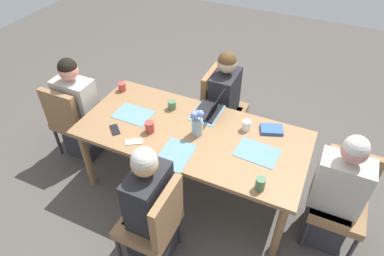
{
  "coord_description": "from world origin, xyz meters",
  "views": [
    {
      "loc": [
        0.97,
        -2.11,
        2.79
      ],
      "look_at": [
        0.0,
        0.0,
        0.8
      ],
      "focal_mm": 31.68,
      "sensor_mm": 36.0,
      "label": 1
    }
  ],
  "objects_px": {
    "coffee_mug_centre_left": "(172,105)",
    "chair_far_left_mid": "(219,104)",
    "dining_table": "(192,138)",
    "person_head_left_left_far": "(80,114)",
    "coffee_mug_far_left": "(150,127)",
    "phone_black": "(115,130)",
    "person_near_left_near": "(151,210)",
    "chair_head_left_left_far": "(72,118)",
    "flower_vase": "(197,123)",
    "person_far_left_mid": "(224,107)",
    "phone_silver": "(134,142)",
    "laptop_far_left_mid": "(210,109)",
    "coffee_mug_centre_right": "(260,184)",
    "coffee_mug_near_right": "(246,125)",
    "book_red_cover": "(272,129)",
    "chair_near_left_near": "(155,221)",
    "chair_head_right_right_near": "(342,196)",
    "coffee_mug_near_left": "(122,87)",
    "person_head_right_right_near": "(335,198)"
  },
  "relations": [
    {
      "from": "chair_near_left_near",
      "to": "book_red_cover",
      "type": "bearing_deg",
      "value": 62.67
    },
    {
      "from": "coffee_mug_near_left",
      "to": "phone_silver",
      "type": "relative_size",
      "value": 0.58
    },
    {
      "from": "chair_head_left_left_far",
      "to": "chair_near_left_near",
      "type": "bearing_deg",
      "value": -27.35
    },
    {
      "from": "person_near_left_near",
      "to": "chair_head_right_right_near",
      "type": "xyz_separation_m",
      "value": [
        1.38,
        0.82,
        -0.03
      ]
    },
    {
      "from": "chair_far_left_mid",
      "to": "person_head_left_left_far",
      "type": "distance_m",
      "value": 1.53
    },
    {
      "from": "person_head_right_right_near",
      "to": "chair_far_left_mid",
      "type": "bearing_deg",
      "value": 147.8
    },
    {
      "from": "coffee_mug_centre_left",
      "to": "phone_silver",
      "type": "height_order",
      "value": "coffee_mug_centre_left"
    },
    {
      "from": "coffee_mug_near_right",
      "to": "book_red_cover",
      "type": "height_order",
      "value": "coffee_mug_near_right"
    },
    {
      "from": "chair_head_left_left_far",
      "to": "coffee_mug_far_left",
      "type": "relative_size",
      "value": 8.38
    },
    {
      "from": "coffee_mug_centre_left",
      "to": "chair_far_left_mid",
      "type": "bearing_deg",
      "value": 64.1
    },
    {
      "from": "phone_black",
      "to": "phone_silver",
      "type": "xyz_separation_m",
      "value": [
        0.25,
        -0.07,
        0.0
      ]
    },
    {
      "from": "person_far_left_mid",
      "to": "coffee_mug_near_right",
      "type": "xyz_separation_m",
      "value": [
        0.4,
        -0.53,
        0.28
      ]
    },
    {
      "from": "flower_vase",
      "to": "chair_far_left_mid",
      "type": "bearing_deg",
      "value": 96.44
    },
    {
      "from": "chair_near_left_near",
      "to": "book_red_cover",
      "type": "xyz_separation_m",
      "value": [
        0.59,
        1.15,
        0.27
      ]
    },
    {
      "from": "phone_silver",
      "to": "person_head_left_left_far",
      "type": "bearing_deg",
      "value": 127.12
    },
    {
      "from": "person_head_right_right_near",
      "to": "chair_head_left_left_far",
      "type": "bearing_deg",
      "value": -178.89
    },
    {
      "from": "coffee_mug_near_left",
      "to": "coffee_mug_near_right",
      "type": "distance_m",
      "value": 1.39
    },
    {
      "from": "chair_near_left_near",
      "to": "person_head_right_right_near",
      "type": "xyz_separation_m",
      "value": [
        1.25,
        0.8,
        0.03
      ]
    },
    {
      "from": "laptop_far_left_mid",
      "to": "coffee_mug_centre_left",
      "type": "height_order",
      "value": "laptop_far_left_mid"
    },
    {
      "from": "person_head_left_left_far",
      "to": "coffee_mug_centre_right",
      "type": "distance_m",
      "value": 2.13
    },
    {
      "from": "coffee_mug_near_left",
      "to": "coffee_mug_centre_right",
      "type": "height_order",
      "value": "coffee_mug_centre_right"
    },
    {
      "from": "person_near_left_near",
      "to": "coffee_mug_centre_right",
      "type": "bearing_deg",
      "value": 27.07
    },
    {
      "from": "person_near_left_near",
      "to": "laptop_far_left_mid",
      "type": "distance_m",
      "value": 1.14
    },
    {
      "from": "phone_silver",
      "to": "coffee_mug_far_left",
      "type": "bearing_deg",
      "value": 39.99
    },
    {
      "from": "person_near_left_near",
      "to": "chair_head_left_left_far",
      "type": "xyz_separation_m",
      "value": [
        -1.38,
        0.69,
        -0.03
      ]
    },
    {
      "from": "book_red_cover",
      "to": "flower_vase",
      "type": "bearing_deg",
      "value": -172.04
    },
    {
      "from": "dining_table",
      "to": "coffee_mug_centre_right",
      "type": "height_order",
      "value": "coffee_mug_centre_right"
    },
    {
      "from": "person_far_left_mid",
      "to": "person_head_left_left_far",
      "type": "height_order",
      "value": "same"
    },
    {
      "from": "coffee_mug_centre_right",
      "to": "coffee_mug_far_left",
      "type": "height_order",
      "value": "coffee_mug_centre_right"
    },
    {
      "from": "coffee_mug_centre_left",
      "to": "book_red_cover",
      "type": "distance_m",
      "value": 0.99
    },
    {
      "from": "phone_silver",
      "to": "coffee_mug_centre_right",
      "type": "bearing_deg",
      "value": -34.9
    },
    {
      "from": "dining_table",
      "to": "person_head_left_left_far",
      "type": "bearing_deg",
      "value": 179.88
    },
    {
      "from": "dining_table",
      "to": "chair_head_left_left_far",
      "type": "height_order",
      "value": "chair_head_left_left_far"
    },
    {
      "from": "chair_near_left_near",
      "to": "coffee_mug_near_right",
      "type": "xyz_separation_m",
      "value": [
        0.37,
        1.07,
        0.3
      ]
    },
    {
      "from": "chair_head_left_left_far",
      "to": "book_red_cover",
      "type": "bearing_deg",
      "value": 10.91
    },
    {
      "from": "dining_table",
      "to": "coffee_mug_centre_left",
      "type": "relative_size",
      "value": 23.94
    },
    {
      "from": "coffee_mug_far_left",
      "to": "phone_silver",
      "type": "xyz_separation_m",
      "value": [
        -0.06,
        -0.18,
        -0.05
      ]
    },
    {
      "from": "person_near_left_near",
      "to": "coffee_mug_centre_right",
      "type": "relative_size",
      "value": 10.95
    },
    {
      "from": "coffee_mug_near_right",
      "to": "person_far_left_mid",
      "type": "bearing_deg",
      "value": 127.24
    },
    {
      "from": "chair_far_left_mid",
      "to": "laptop_far_left_mid",
      "type": "relative_size",
      "value": 2.81
    },
    {
      "from": "chair_head_left_left_far",
      "to": "phone_silver",
      "type": "bearing_deg",
      "value": -14.98
    },
    {
      "from": "dining_table",
      "to": "coffee_mug_near_left",
      "type": "distance_m",
      "value": 1.01
    },
    {
      "from": "chair_head_right_right_near",
      "to": "book_red_cover",
      "type": "xyz_separation_m",
      "value": [
        -0.72,
        0.27,
        0.27
      ]
    },
    {
      "from": "coffee_mug_centre_right",
      "to": "phone_black",
      "type": "distance_m",
      "value": 1.4
    },
    {
      "from": "person_far_left_mid",
      "to": "flower_vase",
      "type": "bearing_deg",
      "value": -88.59
    },
    {
      "from": "chair_near_left_near",
      "to": "person_head_left_left_far",
      "type": "height_order",
      "value": "person_head_left_left_far"
    },
    {
      "from": "coffee_mug_far_left",
      "to": "phone_black",
      "type": "relative_size",
      "value": 0.72
    },
    {
      "from": "person_head_left_left_far",
      "to": "coffee_mug_near_right",
      "type": "distance_m",
      "value": 1.8
    },
    {
      "from": "chair_far_left_mid",
      "to": "phone_silver",
      "type": "height_order",
      "value": "chair_far_left_mid"
    },
    {
      "from": "book_red_cover",
      "to": "phone_silver",
      "type": "xyz_separation_m",
      "value": [
        -1.06,
        -0.66,
        -0.01
      ]
    }
  ]
}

